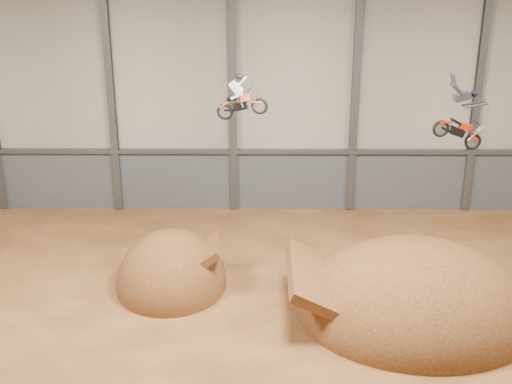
% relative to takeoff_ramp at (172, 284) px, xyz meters
% --- Properties ---
extents(floor, '(40.00, 40.00, 0.00)m').
position_rel_takeoff_ramp_xyz_m(floor, '(5.94, -5.99, 0.00)').
color(floor, '#532F16').
rests_on(floor, ground).
extents(back_wall, '(40.00, 0.10, 14.00)m').
position_rel_takeoff_ramp_xyz_m(back_wall, '(5.94, 9.01, 7.00)').
color(back_wall, '#A09C8D').
rests_on(back_wall, ground).
extents(lower_band_back, '(39.80, 0.18, 3.50)m').
position_rel_takeoff_ramp_xyz_m(lower_band_back, '(5.94, 8.91, 1.75)').
color(lower_band_back, '#4B4C52').
rests_on(lower_band_back, ground).
extents(steel_rail, '(39.80, 0.35, 0.20)m').
position_rel_takeoff_ramp_xyz_m(steel_rail, '(5.94, 8.76, 3.55)').
color(steel_rail, '#47494F').
rests_on(steel_rail, lower_band_back).
extents(steel_column_1, '(0.40, 0.36, 13.90)m').
position_rel_takeoff_ramp_xyz_m(steel_column_1, '(-4.06, 8.81, 7.00)').
color(steel_column_1, '#47494F').
rests_on(steel_column_1, ground).
extents(steel_column_2, '(0.40, 0.36, 13.90)m').
position_rel_takeoff_ramp_xyz_m(steel_column_2, '(2.61, 8.81, 7.00)').
color(steel_column_2, '#47494F').
rests_on(steel_column_2, ground).
extents(steel_column_3, '(0.40, 0.36, 13.90)m').
position_rel_takeoff_ramp_xyz_m(steel_column_3, '(9.27, 8.81, 7.00)').
color(steel_column_3, '#47494F').
rests_on(steel_column_3, ground).
extents(steel_column_4, '(0.40, 0.36, 13.90)m').
position_rel_takeoff_ramp_xyz_m(steel_column_4, '(15.94, 8.81, 7.00)').
color(steel_column_4, '#47494F').
rests_on(steel_column_4, ground).
extents(takeoff_ramp, '(5.12, 5.91, 5.12)m').
position_rel_takeoff_ramp_xyz_m(takeoff_ramp, '(0.00, 0.00, 0.00)').
color(takeoff_ramp, '#422410').
rests_on(takeoff_ramp, ground).
extents(landing_ramp, '(10.38, 9.18, 5.99)m').
position_rel_takeoff_ramp_xyz_m(landing_ramp, '(10.88, -2.29, 0.00)').
color(landing_ramp, '#422410').
rests_on(landing_ramp, ground).
extents(fmx_rider_a, '(2.65, 1.29, 2.38)m').
position_rel_takeoff_ramp_xyz_m(fmx_rider_a, '(3.45, -0.85, 9.37)').
color(fmx_rider_a, '#EA501D').
extents(fmx_rider_b, '(3.78, 1.30, 3.48)m').
position_rel_takeoff_ramp_xyz_m(fmx_rider_b, '(11.92, -1.64, 8.81)').
color(fmx_rider_b, red).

